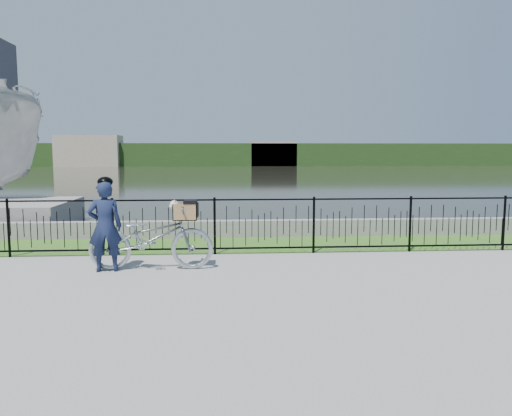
{
  "coord_description": "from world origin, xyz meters",
  "views": [
    {
      "loc": [
        -0.84,
        -8.28,
        2.08
      ],
      "look_at": [
        -0.21,
        1.0,
        1.0
      ],
      "focal_mm": 35.0,
      "sensor_mm": 36.0,
      "label": 1
    }
  ],
  "objects": [
    {
      "name": "grass_strip",
      "position": [
        0.0,
        2.6,
        0.0
      ],
      "size": [
        60.0,
        2.0,
        0.01
      ],
      "primitive_type": "cube",
      "color": "#3B6921",
      "rests_on": "ground"
    },
    {
      "name": "quay_wall",
      "position": [
        0.0,
        3.6,
        0.2
      ],
      "size": [
        60.0,
        0.3,
        0.4
      ],
      "primitive_type": "cube",
      "color": "gray",
      "rests_on": "ground"
    },
    {
      "name": "cyclist",
      "position": [
        -2.85,
        0.32,
        0.81
      ],
      "size": [
        0.62,
        0.46,
        1.63
      ],
      "color": "#161E3D",
      "rests_on": "ground"
    },
    {
      "name": "far_building_left",
      "position": [
        -18.0,
        58.0,
        2.0
      ],
      "size": [
        8.0,
        4.0,
        4.0
      ],
      "primitive_type": "cube",
      "color": "#A29682",
      "rests_on": "ground"
    },
    {
      "name": "far_building_right",
      "position": [
        6.0,
        58.5,
        1.6
      ],
      "size": [
        6.0,
        3.0,
        3.2
      ],
      "primitive_type": "cube",
      "color": "#A29682",
      "rests_on": "ground"
    },
    {
      "name": "far_treeline",
      "position": [
        0.0,
        60.0,
        1.5
      ],
      "size": [
        120.0,
        6.0,
        3.0
      ],
      "primitive_type": "cube",
      "color": "#234018",
      "rests_on": "ground"
    },
    {
      "name": "ground",
      "position": [
        0.0,
        0.0,
        0.0
      ],
      "size": [
        120.0,
        120.0,
        0.0
      ],
      "primitive_type": "plane",
      "color": "gray",
      "rests_on": "ground"
    },
    {
      "name": "fence",
      "position": [
        0.0,
        1.6,
        0.58
      ],
      "size": [
        14.0,
        0.06,
        1.15
      ],
      "primitive_type": null,
      "color": "black",
      "rests_on": "ground"
    },
    {
      "name": "bicycle_rig",
      "position": [
        -2.08,
        0.4,
        0.57
      ],
      "size": [
        2.15,
        0.75,
        1.24
      ],
      "color": "#A9AFB5",
      "rests_on": "ground"
    },
    {
      "name": "water",
      "position": [
        0.0,
        33.0,
        0.0
      ],
      "size": [
        120.0,
        120.0,
        0.0
      ],
      "primitive_type": "plane",
      "color": "black",
      "rests_on": "ground"
    }
  ]
}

